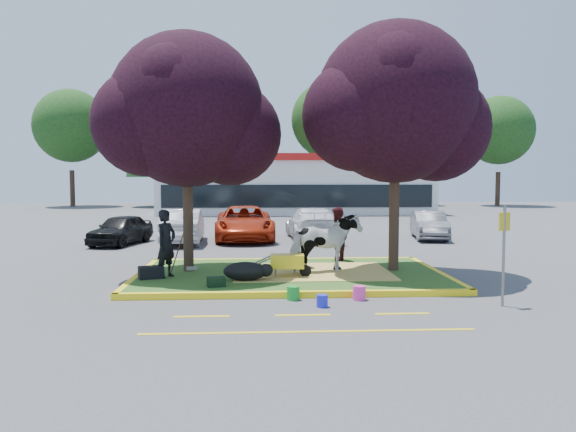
{
  "coord_description": "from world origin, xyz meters",
  "views": [
    {
      "loc": [
        -0.91,
        -15.14,
        2.75
      ],
      "look_at": [
        -0.03,
        0.5,
        1.65
      ],
      "focal_mm": 35.0,
      "sensor_mm": 36.0,
      "label": 1
    }
  ],
  "objects": [
    {
      "name": "fire_lane_stripe_a",
      "position": [
        -2.0,
        -4.2,
        0.0
      ],
      "size": [
        1.1,
        0.12,
        0.01
      ],
      "primitive_type": "cube",
      "color": "yellow",
      "rests_on": "ground"
    },
    {
      "name": "retail_building",
      "position": [
        2.0,
        27.98,
        2.25
      ],
      "size": [
        20.4,
        8.4,
        4.4
      ],
      "color": "silver",
      "rests_on": "ground"
    },
    {
      "name": "fire_lane_stripe_c",
      "position": [
        2.0,
        -4.2,
        0.0
      ],
      "size": [
        1.1,
        0.12,
        0.01
      ],
      "primitive_type": "cube",
      "color": "yellow",
      "rests_on": "ground"
    },
    {
      "name": "sign_post",
      "position": [
        4.3,
        -3.65,
        1.3
      ],
      "size": [
        0.29,
        0.15,
        2.15
      ],
      "rotation": [
        0.0,
        0.0,
        0.4
      ],
      "color": "slate",
      "rests_on": "ground"
    },
    {
      "name": "bucket_blue",
      "position": [
        0.46,
        -3.52,
        0.13
      ],
      "size": [
        0.32,
        0.32,
        0.26
      ],
      "primitive_type": "cylinder",
      "rotation": [
        0.0,
        0.0,
        -0.43
      ],
      "color": "#1B25DD",
      "rests_on": "ground"
    },
    {
      "name": "visitor_a",
      "position": [
        1.58,
        2.04,
        0.98
      ],
      "size": [
        0.75,
        0.9,
        1.66
      ],
      "primitive_type": "imported",
      "rotation": [
        0.0,
        0.0,
        -1.74
      ],
      "color": "#421219",
      "rests_on": "median_island"
    },
    {
      "name": "bucket_green",
      "position": [
        -0.1,
        -2.8,
        0.15
      ],
      "size": [
        0.32,
        0.32,
        0.31
      ],
      "primitive_type": "cylinder",
      "rotation": [
        0.0,
        0.0,
        0.11
      ],
      "color": "#179628",
      "rests_on": "ground"
    },
    {
      "name": "cow",
      "position": [
        0.93,
        -0.12,
        0.95
      ],
      "size": [
        2.07,
        1.45,
        1.6
      ],
      "primitive_type": "imported",
      "rotation": [
        0.0,
        0.0,
        1.91
      ],
      "color": "white",
      "rests_on": "median_island"
    },
    {
      "name": "straw_bedding",
      "position": [
        0.6,
        0.0,
        0.15
      ],
      "size": [
        4.2,
        3.0,
        0.01
      ],
      "primitive_type": "cube",
      "color": "#D6C358",
      "rests_on": "median_island"
    },
    {
      "name": "fire_lane_long",
      "position": [
        0.0,
        -5.4,
        0.0
      ],
      "size": [
        6.0,
        0.1,
        0.01
      ],
      "primitive_type": "cube",
      "color": "yellow",
      "rests_on": "ground"
    },
    {
      "name": "car_red",
      "position": [
        -1.45,
        9.23,
        0.74
      ],
      "size": [
        2.66,
        5.4,
        1.48
      ],
      "primitive_type": "imported",
      "rotation": [
        0.0,
        0.0,
        0.04
      ],
      "color": "#AA280E",
      "rests_on": "ground"
    },
    {
      "name": "gear_bag_green",
      "position": [
        -1.87,
        -1.93,
        0.26
      ],
      "size": [
        0.47,
        0.36,
        0.23
      ],
      "primitive_type": "cube",
      "rotation": [
        0.0,
        0.0,
        0.24
      ],
      "color": "black",
      "rests_on": "median_island"
    },
    {
      "name": "calf",
      "position": [
        -1.2,
        -1.22,
        0.39
      ],
      "size": [
        1.22,
        0.88,
        0.48
      ],
      "primitive_type": "ellipsoid",
      "rotation": [
        0.0,
        0.0,
        -0.26
      ],
      "color": "black",
      "rests_on": "median_island"
    },
    {
      "name": "car_white",
      "position": [
        1.5,
        9.23,
        0.7
      ],
      "size": [
        2.2,
        4.92,
        1.4
      ],
      "primitive_type": "imported",
      "rotation": [
        0.0,
        0.0,
        3.19
      ],
      "color": "white",
      "rests_on": "ground"
    },
    {
      "name": "tree_purple_left",
      "position": [
        -2.78,
        0.38,
        4.36
      ],
      "size": [
        5.06,
        4.2,
        6.51
      ],
      "color": "black",
      "rests_on": "median_island"
    },
    {
      "name": "curb_right",
      "position": [
        4.08,
        0.0,
        0.07
      ],
      "size": [
        0.16,
        5.3,
        0.15
      ],
      "primitive_type": "cube",
      "color": "yellow",
      "rests_on": "ground"
    },
    {
      "name": "car_silver",
      "position": [
        -3.95,
        8.16,
        0.72
      ],
      "size": [
        1.68,
        4.4,
        1.43
      ],
      "primitive_type": "imported",
      "rotation": [
        0.0,
        0.0,
        3.18
      ],
      "color": "#ADB0B5",
      "rests_on": "ground"
    },
    {
      "name": "curb_near",
      "position": [
        0.0,
        -2.58,
        0.07
      ],
      "size": [
        8.3,
        0.16,
        0.15
      ],
      "primitive_type": "cube",
      "color": "yellow",
      "rests_on": "ground"
    },
    {
      "name": "gear_bag_dark",
      "position": [
        -3.61,
        -0.78,
        0.31
      ],
      "size": [
        0.7,
        0.53,
        0.32
      ],
      "primitive_type": "cube",
      "rotation": [
        0.0,
        0.0,
        0.34
      ],
      "color": "black",
      "rests_on": "median_island"
    },
    {
      "name": "curb_far",
      "position": [
        0.0,
        2.58,
        0.07
      ],
      "size": [
        8.3,
        0.16,
        0.15
      ],
      "primitive_type": "cube",
      "color": "yellow",
      "rests_on": "ground"
    },
    {
      "name": "visitor_b",
      "position": [
        0.46,
        0.68,
        0.72
      ],
      "size": [
        0.32,
        0.69,
        1.15
      ],
      "primitive_type": "imported",
      "rotation": [
        0.0,
        0.0,
        -1.62
      ],
      "color": "black",
      "rests_on": "median_island"
    },
    {
      "name": "fire_lane_stripe_b",
      "position": [
        0.0,
        -4.2,
        0.0
      ],
      "size": [
        1.1,
        0.12,
        0.01
      ],
      "primitive_type": "cube",
      "color": "yellow",
      "rests_on": "ground"
    },
    {
      "name": "treeline",
      "position": [
        1.23,
        37.61,
        7.73
      ],
      "size": [
        46.58,
        7.8,
        14.63
      ],
      "color": "black",
      "rests_on": "ground"
    },
    {
      "name": "bucket_pink",
      "position": [
        1.37,
        -2.88,
        0.16
      ],
      "size": [
        0.31,
        0.31,
        0.32
      ],
      "primitive_type": "cylinder",
      "rotation": [
        0.0,
        0.0,
        0.04
      ],
      "color": "#FC38A8",
      "rests_on": "ground"
    },
    {
      "name": "handler",
      "position": [
        -3.25,
        -0.58,
        1.03
      ],
      "size": [
        0.69,
        0.76,
        1.75
      ],
      "primitive_type": "imported",
      "rotation": [
        0.0,
        0.0,
        1.02
      ],
      "color": "black",
      "rests_on": "median_island"
    },
    {
      "name": "ground",
      "position": [
        0.0,
        0.0,
        0.0
      ],
      "size": [
        90.0,
        90.0,
        0.0
      ],
      "primitive_type": "plane",
      "color": "#424244",
      "rests_on": "ground"
    },
    {
      "name": "tree_purple_right",
      "position": [
        2.92,
        0.18,
        4.56
      ],
      "size": [
        5.3,
        4.4,
        6.82
      ],
      "color": "black",
      "rests_on": "median_island"
    },
    {
      "name": "wheelbarrow",
      "position": [
        -0.12,
        -0.73,
        0.55
      ],
      "size": [
        1.55,
        0.56,
        0.58
      ],
      "rotation": [
        0.0,
        0.0,
        -0.05
      ],
      "color": "black",
      "rests_on": "median_island"
    },
    {
      "name": "car_black",
      "position": [
        -6.42,
        7.86,
        0.61
      ],
      "size": [
        2.31,
        3.84,
        1.22
      ],
      "primitive_type": "imported",
      "rotation": [
        0.0,
        0.0,
        -0.26
      ],
      "color": "black",
      "rests_on": "ground"
    },
    {
      "name": "car_grey",
      "position": [
        6.7,
        9.16,
        0.62
      ],
      "size": [
        1.88,
        3.89,
        1.23
      ],
      "primitive_type": "imported",
      "rotation": [
        0.0,
        0.0,
        -0.16
      ],
      "color": "#53555A",
      "rests_on": "ground"
    },
    {
      "name": "curb_left",
      "position": [
        -4.08,
        0.0,
        0.07
      ],
      "size": [
        0.16,
        5.3,
        0.15
      ],
      "primitive_type": "cube",
      "color": "yellow",
      "rests_on": "ground"
    },
    {
      "name": "median_island",
      "position": [
        0.0,
        0.0,
        0.07
      ],
      "size": [
        8.0,
        5.0,
        0.15
      ],
      "primitive_type": "cube",
      "color": "#274D18",
      "rests_on": "ground"
    }
  ]
}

